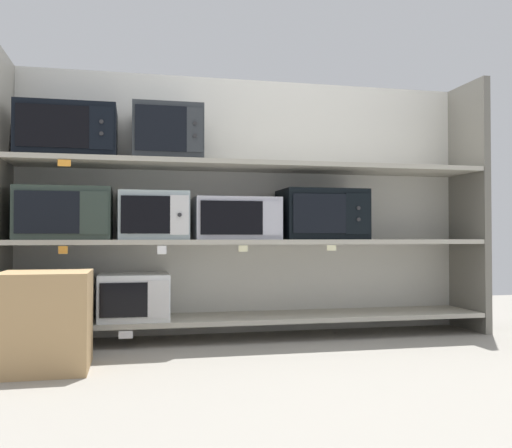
{
  "coord_description": "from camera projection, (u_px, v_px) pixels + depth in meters",
  "views": [
    {
      "loc": [
        -0.78,
        -3.57,
        0.65
      ],
      "look_at": [
        0.0,
        0.0,
        0.73
      ],
      "focal_mm": 39.7,
      "sensor_mm": 36.0,
      "label": 1
    }
  ],
  "objects": [
    {
      "name": "microwave_3",
      "position": [
        153.0,
        216.0,
        3.52
      ],
      "size": [
        0.42,
        0.41,
        0.29
      ],
      "color": "#96A6AB",
      "rests_on": "shelf_1"
    },
    {
      "name": "microwave_0",
      "position": [
        54.0,
        297.0,
        3.38
      ],
      "size": [
        0.43,
        0.42,
        0.29
      ],
      "color": "#29353A",
      "rests_on": "shelf_0"
    },
    {
      "name": "price_tag_0",
      "position": [
        43.0,
        337.0,
        3.15
      ],
      "size": [
        0.08,
        0.0,
        0.04
      ],
      "primitive_type": "cube",
      "color": "orange"
    },
    {
      "name": "shelf_0",
      "position": [
        256.0,
        318.0,
        3.65
      ],
      "size": [
        3.02,
        0.44,
        0.03
      ],
      "primitive_type": "cube",
      "color": "#ADA899",
      "rests_on": "ground"
    },
    {
      "name": "ground",
      "position": [
        301.0,
        377.0,
        2.67
      ],
      "size": [
        7.02,
        6.0,
        0.02
      ],
      "primitive_type": "cube",
      "color": "gray"
    },
    {
      "name": "microwave_7",
      "position": [
        167.0,
        135.0,
        3.55
      ],
      "size": [
        0.43,
        0.42,
        0.34
      ],
      "color": "#2C3034",
      "rests_on": "shelf_2"
    },
    {
      "name": "shipping_carton",
      "position": [
        45.0,
        321.0,
        2.77
      ],
      "size": [
        0.42,
        0.42,
        0.48
      ],
      "primitive_type": "cube",
      "color": "tan",
      "rests_on": "ground"
    },
    {
      "name": "shelf_1",
      "position": [
        256.0,
        242.0,
        3.66
      ],
      "size": [
        3.02,
        0.44,
        0.03
      ],
      "primitive_type": "cube",
      "color": "#ADA899"
    },
    {
      "name": "price_tag_5",
      "position": [
        332.0,
        248.0,
        3.53
      ],
      "size": [
        0.06,
        0.0,
        0.03
      ],
      "primitive_type": "cube",
      "color": "beige"
    },
    {
      "name": "microwave_2",
      "position": [
        65.0,
        214.0,
        3.41
      ],
      "size": [
        0.54,
        0.42,
        0.31
      ],
      "color": "#28342E",
      "rests_on": "shelf_1"
    },
    {
      "name": "microwave_6",
      "position": [
        68.0,
        133.0,
        3.42
      ],
      "size": [
        0.57,
        0.42,
        0.31
      ],
      "color": "black",
      "rests_on": "shelf_2"
    },
    {
      "name": "back_panel",
      "position": [
        249.0,
        206.0,
        3.9
      ],
      "size": [
        3.22,
        0.04,
        1.73
      ],
      "primitive_type": "cube",
      "color": "beige",
      "rests_on": "ground"
    },
    {
      "name": "price_tag_4",
      "position": [
        243.0,
        249.0,
        3.41
      ],
      "size": [
        0.06,
        0.0,
        0.04
      ],
      "primitive_type": "cube",
      "color": "beige"
    },
    {
      "name": "price_tag_2",
      "position": [
        63.0,
        250.0,
        3.19
      ],
      "size": [
        0.05,
        0.0,
        0.04
      ],
      "primitive_type": "cube",
      "color": "orange"
    },
    {
      "name": "upright_left",
      "position": [
        1.0,
        200.0,
        3.33
      ],
      "size": [
        0.05,
        0.44,
        1.73
      ],
      "primitive_type": "cube",
      "color": "#68645B",
      "rests_on": "ground"
    },
    {
      "name": "price_tag_3",
      "position": [
        162.0,
        250.0,
        3.31
      ],
      "size": [
        0.05,
        0.0,
        0.05
      ],
      "primitive_type": "cube",
      "color": "white"
    },
    {
      "name": "shelf_2",
      "position": [
        256.0,
        166.0,
        3.67
      ],
      "size": [
        3.02,
        0.44,
        0.03
      ],
      "primitive_type": "cube",
      "color": "#ADA899"
    },
    {
      "name": "microwave_1",
      "position": [
        134.0,
        296.0,
        3.48
      ],
      "size": [
        0.42,
        0.4,
        0.28
      ],
      "color": "silver",
      "rests_on": "shelf_0"
    },
    {
      "name": "upright_right",
      "position": [
        469.0,
        206.0,
        3.99
      ],
      "size": [
        0.05,
        0.44,
        1.73
      ],
      "primitive_type": "cube",
      "color": "#68645B",
      "rests_on": "ground"
    },
    {
      "name": "microwave_4",
      "position": [
        236.0,
        219.0,
        3.63
      ],
      "size": [
        0.54,
        0.37,
        0.27
      ],
      "color": "#B1B1BE",
      "rests_on": "shelf_1"
    },
    {
      "name": "microwave_5",
      "position": [
        322.0,
        215.0,
        3.75
      ],
      "size": [
        0.55,
        0.38,
        0.33
      ],
      "color": "black",
      "rests_on": "shelf_1"
    },
    {
      "name": "price_tag_6",
      "position": [
        64.0,
        163.0,
        3.2
      ],
      "size": [
        0.07,
        0.0,
        0.04
      ],
      "primitive_type": "cube",
      "color": "orange"
    },
    {
      "name": "price_tag_1",
      "position": [
        126.0,
        335.0,
        3.25
      ],
      "size": [
        0.08,
        0.0,
        0.04
      ],
      "primitive_type": "cube",
      "color": "white"
    }
  ]
}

